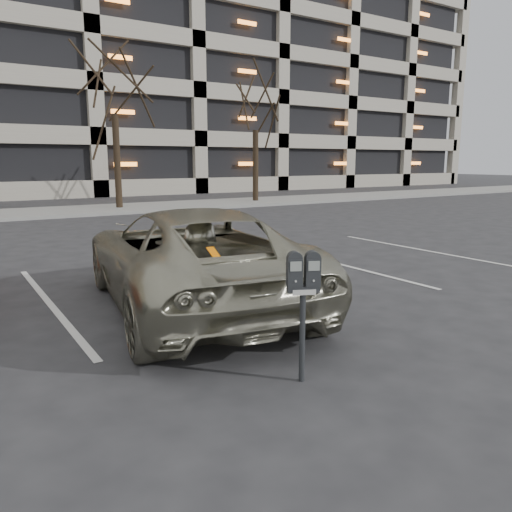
% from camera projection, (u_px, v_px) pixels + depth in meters
% --- Properties ---
extents(ground, '(140.00, 140.00, 0.00)m').
position_uv_depth(ground, '(204.00, 331.00, 6.26)').
color(ground, '#28282B').
rests_on(ground, ground).
extents(sidewalk, '(80.00, 4.00, 0.12)m').
position_uv_depth(sidewalk, '(19.00, 214.00, 19.48)').
color(sidewalk, gray).
rests_on(sidewalk, ground).
extents(stall_lines, '(16.90, 5.20, 0.00)m').
position_uv_depth(stall_lines, '(50.00, 304.00, 7.42)').
color(stall_lines, silver).
rests_on(stall_lines, ground).
extents(parking_garage, '(52.00, 20.00, 19.00)m').
position_uv_depth(parking_garage, '(143.00, 67.00, 38.86)').
color(parking_garage, black).
rests_on(parking_garage, ground).
extents(tree_c, '(3.91, 3.91, 8.90)m').
position_uv_depth(tree_c, '(112.00, 53.00, 20.40)').
color(tree_c, black).
rests_on(tree_c, ground).
extents(tree_d, '(3.51, 3.51, 7.97)m').
position_uv_depth(tree_d, '(256.00, 84.00, 24.24)').
color(tree_d, black).
rests_on(tree_d, ground).
extents(parking_meter, '(0.34, 0.24, 1.25)m').
position_uv_depth(parking_meter, '(303.00, 285.00, 4.65)').
color(parking_meter, black).
rests_on(parking_meter, ground).
extents(suv_silver, '(3.21, 5.53, 1.46)m').
position_uv_depth(suv_silver, '(191.00, 257.00, 7.23)').
color(suv_silver, '#ABA891').
rests_on(suv_silver, ground).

